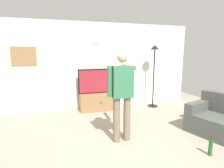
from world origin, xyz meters
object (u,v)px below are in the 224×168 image
object	(u,v)px
wall_clock	(97,39)
beverage_bottle	(210,147)
tv_stand	(99,101)
person_standing_nearer_lamp	(122,92)
television	(99,81)
floor_lamp	(154,63)
framed_picture	(24,56)

from	to	relation	value
wall_clock	beverage_bottle	distance (m)	4.10
wall_clock	beverage_bottle	size ratio (longest dim) A/B	0.75
tv_stand	person_standing_nearer_lamp	world-z (taller)	person_standing_nearer_lamp
television	wall_clock	distance (m)	1.29
person_standing_nearer_lamp	tv_stand	bearing A→B (deg)	90.27
television	floor_lamp	world-z (taller)	floor_lamp
tv_stand	television	bearing A→B (deg)	90.00
television	wall_clock	size ratio (longest dim) A/B	4.62
framed_picture	floor_lamp	world-z (taller)	floor_lamp
floor_lamp	beverage_bottle	bearing A→B (deg)	-99.46
television	framed_picture	world-z (taller)	framed_picture
tv_stand	wall_clock	distance (m)	1.93
wall_clock	beverage_bottle	bearing A→B (deg)	-68.45
television	beverage_bottle	bearing A→B (deg)	-66.92
framed_picture	beverage_bottle	bearing A→B (deg)	-44.27
television	person_standing_nearer_lamp	world-z (taller)	person_standing_nearer_lamp
tv_stand	television	world-z (taller)	television
framed_picture	person_standing_nearer_lamp	bearing A→B (deg)	-48.42
tv_stand	floor_lamp	size ratio (longest dim) A/B	0.59
framed_picture	beverage_bottle	world-z (taller)	framed_picture
wall_clock	person_standing_nearer_lamp	world-z (taller)	wall_clock
television	beverage_bottle	distance (m)	3.42
person_standing_nearer_lamp	beverage_bottle	xyz separation A→B (m)	(1.30, -0.95, -0.86)
framed_picture	tv_stand	bearing A→B (deg)	-8.01
framed_picture	beverage_bottle	size ratio (longest dim) A/B	1.86
wall_clock	person_standing_nearer_lamp	bearing A→B (deg)	-89.76
tv_stand	beverage_bottle	distance (m)	3.30
framed_picture	wall_clock	bearing A→B (deg)	-0.14
tv_stand	person_standing_nearer_lamp	distance (m)	2.21
television	floor_lamp	bearing A→B (deg)	-5.91
tv_stand	person_standing_nearer_lamp	xyz separation A→B (m)	(0.01, -2.08, 0.75)
wall_clock	beverage_bottle	xyz separation A→B (m)	(1.31, -3.32, -2.03)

